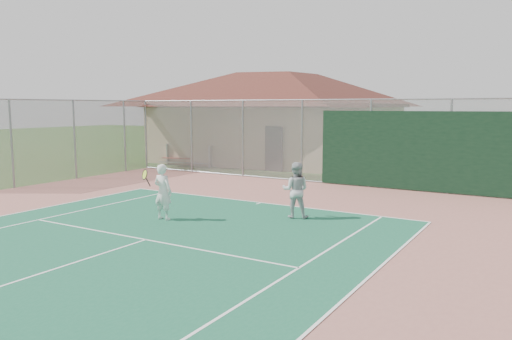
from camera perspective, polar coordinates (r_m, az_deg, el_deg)
The scene contains 6 objects.
back_fence at distance 20.29m, azimuth 13.15°, elevation 2.69°, with size 20.08×0.11×3.53m.
side_fence_left at distance 23.60m, azimuth -20.02°, elevation 3.26°, with size 0.08×9.00×3.50m.
clubhouse at distance 29.54m, azimuth 2.51°, elevation 7.04°, with size 14.77×10.37×6.12m.
bleachers at distance 28.16m, azimuth -7.11°, elevation 1.90°, with size 3.44×2.42×1.15m.
player_white_front at distance 14.37m, azimuth -10.63°, elevation -2.51°, with size 0.88×0.65×1.64m.
player_grey_back at distance 14.42m, azimuth 4.55°, elevation -2.37°, with size 0.94×0.84×1.62m.
Camera 1 is at (8.36, -2.26, 3.22)m, focal length 35.00 mm.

